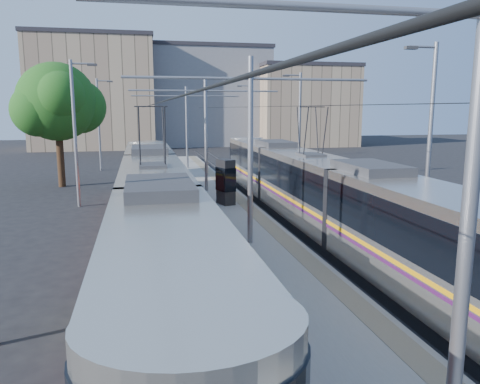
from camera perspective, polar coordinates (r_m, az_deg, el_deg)
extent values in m
plane|color=black|center=(11.28, 11.13, -18.79)|extent=(160.00, 160.00, 0.00)
cube|color=gray|center=(26.87, -3.19, -1.21)|extent=(4.00, 50.00, 0.30)
cube|color=gray|center=(26.66, -6.27, -1.01)|extent=(0.70, 50.00, 0.01)
cube|color=gray|center=(27.09, -0.16, -0.76)|extent=(0.70, 50.00, 0.01)
cube|color=gray|center=(26.59, -12.42, -1.85)|extent=(0.07, 70.00, 0.03)
cube|color=gray|center=(26.61, -9.33, -1.74)|extent=(0.07, 70.00, 0.03)
cube|color=gray|center=(27.47, 2.76, -1.24)|extent=(0.07, 70.00, 0.03)
cube|color=gray|center=(27.87, 5.62, -1.11)|extent=(0.07, 70.00, 0.03)
cube|color=black|center=(18.35, -10.26, -6.57)|extent=(2.30, 27.94, 0.40)
cube|color=beige|center=(17.95, -10.43, -1.52)|extent=(2.40, 26.34, 2.90)
cube|color=black|center=(17.86, -10.48, 0.05)|extent=(2.43, 26.34, 1.30)
cube|color=#FFB30D|center=(18.04, -10.39, -2.76)|extent=(2.43, 26.34, 0.12)
cube|color=#A61809|center=(18.15, -10.34, -4.30)|extent=(2.42, 26.34, 1.10)
cube|color=#2D2D30|center=(17.70, -10.59, 3.56)|extent=(1.68, 3.00, 0.30)
cube|color=black|center=(22.21, 8.42, -3.58)|extent=(2.30, 28.14, 0.40)
cube|color=#BDB5AD|center=(21.88, 8.53, 0.62)|extent=(2.40, 26.54, 2.90)
cube|color=black|center=(21.81, 8.57, 1.91)|extent=(2.43, 26.54, 1.30)
cube|color=orange|center=(21.95, 8.51, -0.41)|extent=(2.43, 26.54, 0.12)
cube|color=#431447|center=(21.98, 8.50, -0.80)|extent=(2.43, 26.54, 0.10)
cube|color=#2D2D30|center=(21.68, 8.65, 4.79)|extent=(1.68, 3.00, 0.30)
cylinder|color=gray|center=(6.65, 25.94, -5.00)|extent=(0.20, 0.20, 7.00)
cylinder|color=gray|center=(17.58, 1.27, 4.83)|extent=(0.20, 0.20, 7.00)
cylinder|color=gray|center=(17.54, 1.31, 13.65)|extent=(9.20, 0.10, 0.10)
cylinder|color=gray|center=(29.36, -4.18, 6.93)|extent=(0.20, 0.20, 7.00)
cylinder|color=gray|center=(29.33, -4.25, 12.20)|extent=(9.20, 0.10, 0.10)
cylinder|color=gray|center=(41.26, -6.51, 7.80)|extent=(0.20, 0.20, 7.00)
cylinder|color=gray|center=(41.25, -6.58, 11.55)|extent=(9.20, 0.10, 0.10)
cylinder|color=black|center=(26.04, -11.29, 10.21)|extent=(0.02, 70.00, 0.02)
cylinder|color=black|center=(27.13, 4.35, 10.36)|extent=(0.02, 70.00, 0.02)
cylinder|color=gray|center=(27.29, -19.47, 6.56)|extent=(0.18, 0.18, 8.00)
cube|color=#2D2D30|center=(27.24, -17.58, 14.57)|extent=(0.50, 0.22, 0.12)
cylinder|color=gray|center=(43.19, -16.82, 7.81)|extent=(0.18, 0.18, 8.00)
cube|color=#2D2D30|center=(43.16, -15.59, 12.85)|extent=(0.50, 0.22, 0.12)
cylinder|color=gray|center=(20.62, 22.09, 5.44)|extent=(0.18, 0.18, 8.00)
cube|color=#2D2D30|center=(20.11, 20.13, 16.18)|extent=(0.50, 0.22, 0.12)
cylinder|color=gray|center=(35.02, 7.24, 7.71)|extent=(0.18, 0.18, 8.00)
cube|color=#2D2D30|center=(34.72, 5.62, 13.92)|extent=(0.50, 0.22, 0.12)
cylinder|color=gray|center=(50.39, 1.18, 8.50)|extent=(0.18, 0.18, 8.00)
cube|color=#2D2D30|center=(50.19, -0.06, 12.78)|extent=(0.50, 0.22, 0.12)
cube|color=black|center=(25.28, -1.75, 1.24)|extent=(0.93, 1.21, 2.44)
cube|color=black|center=(25.26, -1.76, 1.60)|extent=(0.99, 1.26, 1.27)
cylinder|color=#382314|center=(35.07, -21.01, 3.48)|extent=(0.49, 0.49, 3.55)
sphere|color=#1D4915|center=(34.88, -21.44, 10.20)|extent=(5.33, 5.33, 5.33)
sphere|color=#1D4915|center=(35.58, -19.03, 9.79)|extent=(3.78, 3.78, 3.78)
cube|color=tan|center=(69.32, -17.35, 11.25)|extent=(16.00, 12.00, 14.68)
cube|color=#262328|center=(69.94, -17.69, 17.47)|extent=(16.32, 12.24, 0.50)
cube|color=slate|center=(73.74, -4.33, 11.30)|extent=(18.00, 14.00, 13.96)
cube|color=#262328|center=(74.24, -4.41, 16.89)|extent=(18.36, 14.28, 0.50)
cube|color=tan|center=(71.21, 7.78, 10.19)|extent=(14.00, 10.00, 11.26)
cube|color=#262328|center=(71.47, 7.89, 14.91)|extent=(14.28, 10.20, 0.50)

